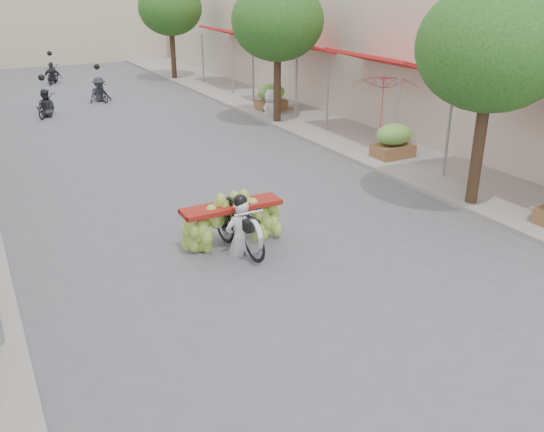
{
  "coord_description": "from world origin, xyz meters",
  "views": [
    {
      "loc": [
        -5.16,
        -5.38,
        5.19
      ],
      "look_at": [
        -0.48,
        3.39,
        1.1
      ],
      "focal_mm": 38.0,
      "sensor_mm": 36.0,
      "label": 1
    }
  ],
  "objects": [
    {
      "name": "bg_motorbike_b",
      "position": [
        0.32,
        21.61,
        0.88
      ],
      "size": [
        1.17,
        1.56,
        1.95
      ],
      "color": "black",
      "rests_on": "ground"
    },
    {
      "name": "far_building",
      "position": [
        0.0,
        38.0,
        3.5
      ],
      "size": [
        20.0,
        6.0,
        7.0
      ],
      "primitive_type": "cube",
      "color": "beige",
      "rests_on": "ground"
    },
    {
      "name": "bg_motorbike_a",
      "position": [
        -2.32,
        19.51,
        0.75
      ],
      "size": [
        1.25,
        1.69,
        1.95
      ],
      "color": "black",
      "rests_on": "ground"
    },
    {
      "name": "ground",
      "position": [
        0.0,
        0.0,
        0.0
      ],
      "size": [
        120.0,
        120.0,
        0.0
      ],
      "primitive_type": "plane",
      "color": "#545459",
      "rests_on": "ground"
    },
    {
      "name": "produce_crate_mid",
      "position": [
        6.2,
        8.0,
        0.71
      ],
      "size": [
        1.2,
        0.88,
        1.16
      ],
      "color": "brown",
      "rests_on": "ground"
    },
    {
      "name": "produce_crate_far",
      "position": [
        6.2,
        16.0,
        0.71
      ],
      "size": [
        1.2,
        0.88,
        1.16
      ],
      "color": "brown",
      "rests_on": "ground"
    },
    {
      "name": "shophouse_row_right",
      "position": [
        11.99,
        14.0,
        3.0
      ],
      "size": [
        9.77,
        40.0,
        6.0
      ],
      "color": "beige",
      "rests_on": "ground"
    },
    {
      "name": "bg_motorbike_c",
      "position": [
        -0.78,
        27.91,
        0.78
      ],
      "size": [
        1.28,
        1.85,
        1.95
      ],
      "color": "black",
      "rests_on": "ground"
    },
    {
      "name": "banana_motorbike",
      "position": [
        -0.72,
        4.47,
        0.71
      ],
      "size": [
        2.2,
        1.95,
        2.15
      ],
      "color": "black",
      "rests_on": "ground"
    },
    {
      "name": "pedestrian",
      "position": [
        5.85,
        15.33,
        1.08
      ],
      "size": [
        1.09,
        0.89,
        1.92
      ],
      "rotation": [
        0.0,
        0.0,
        3.55
      ],
      "color": "silver",
      "rests_on": "ground"
    },
    {
      "name": "sidewalk_right",
      "position": [
        7.0,
        15.0,
        0.06
      ],
      "size": [
        4.0,
        60.0,
        0.12
      ],
      "primitive_type": "cube",
      "color": "gray",
      "rests_on": "ground"
    },
    {
      "name": "street_tree_mid",
      "position": [
        5.4,
        14.0,
        3.78
      ],
      "size": [
        3.4,
        3.4,
        5.25
      ],
      "color": "#3A2719",
      "rests_on": "ground"
    },
    {
      "name": "market_umbrella",
      "position": [
        6.17,
        8.58,
        2.56
      ],
      "size": [
        2.42,
        2.42,
        1.92
      ],
      "rotation": [
        0.0,
        0.0,
        0.15
      ],
      "color": "#B11725",
      "rests_on": "ground"
    },
    {
      "name": "street_tree_near",
      "position": [
        5.4,
        4.0,
        3.78
      ],
      "size": [
        3.4,
        3.4,
        5.25
      ],
      "color": "#3A2719",
      "rests_on": "ground"
    },
    {
      "name": "street_tree_far",
      "position": [
        5.4,
        26.0,
        3.78
      ],
      "size": [
        3.4,
        3.4,
        5.25
      ],
      "color": "#3A2719",
      "rests_on": "ground"
    }
  ]
}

